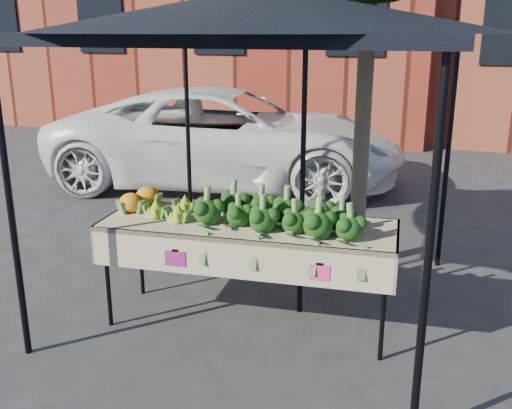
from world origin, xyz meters
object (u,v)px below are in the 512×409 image
at_px(canopy, 266,156).
at_px(street_tree, 367,40).
at_px(vehicle, 226,5).
at_px(table, 248,274).

height_order(canopy, street_tree, street_tree).
height_order(canopy, vehicle, vehicle).
bearing_deg(street_tree, table, -111.83).
relative_size(vehicle, street_tree, 1.19).
bearing_deg(table, vehicle, 114.28).
distance_m(vehicle, street_tree, 3.77).
height_order(table, street_tree, street_tree).
distance_m(canopy, vehicle, 4.55).
relative_size(canopy, vehicle, 0.57).
height_order(table, canopy, canopy).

